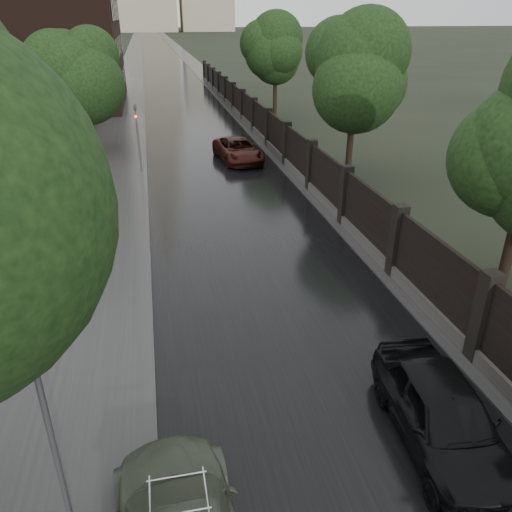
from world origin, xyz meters
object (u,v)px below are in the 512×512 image
object	(u,v)px
tree_right_b	(355,88)
car_right_near	(443,414)
tree_right_c	(276,61)
car_right_far	(238,150)
lamp_post	(53,441)
tree_left_far	(73,73)
traffic_light	(138,133)

from	to	relation	value
tree_right_b	car_right_near	world-z (taller)	tree_right_b
tree_right_c	car_right_far	xyz separation A→B (m)	(-5.68, -13.41, -4.23)
tree_right_c	lamp_post	bearing A→B (deg)	-108.52
tree_right_b	tree_right_c	distance (m)	18.00
tree_right_b	car_right_near	distance (m)	20.63
tree_right_b	tree_right_c	xyz separation A→B (m)	(0.00, 18.00, 0.00)
lamp_post	car_right_near	size ratio (longest dim) A/B	1.09
lamp_post	tree_left_far	bearing A→B (deg)	95.21
tree_left_far	tree_right_b	distance (m)	17.45
tree_left_far	traffic_light	world-z (taller)	tree_left_far
tree_right_c	tree_left_far	bearing A→B (deg)	-147.17
tree_left_far	car_right_far	xyz separation A→B (m)	(9.82, -3.41, -4.53)
lamp_post	car_right_near	distance (m)	7.78
lamp_post	traffic_light	world-z (taller)	lamp_post
tree_right_b	car_right_near	bearing A→B (deg)	-105.53
tree_left_far	tree_right_b	bearing A→B (deg)	-27.30
tree_left_far	tree_right_b	xyz separation A→B (m)	(15.50, -8.00, -0.29)
tree_left_far	tree_right_c	distance (m)	18.45
car_right_near	car_right_far	size ratio (longest dim) A/B	0.91
lamp_post	car_right_near	bearing A→B (deg)	7.79
tree_left_far	car_right_far	size ratio (longest dim) A/B	1.43
traffic_light	lamp_post	bearing A→B (deg)	-92.68
tree_right_b	car_right_far	distance (m)	8.44
tree_right_b	car_right_far	size ratio (longest dim) A/B	1.36
tree_left_far	lamp_post	world-z (taller)	tree_left_far
tree_left_far	car_right_far	bearing A→B (deg)	-19.16
tree_right_c	lamp_post	world-z (taller)	tree_right_c
traffic_light	car_right_far	distance (m)	6.54
lamp_post	car_right_far	distance (m)	26.18
traffic_light	tree_right_b	bearing A→B (deg)	-14.24
tree_right_b	lamp_post	bearing A→B (deg)	-122.18
tree_right_c	traffic_light	world-z (taller)	tree_right_c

